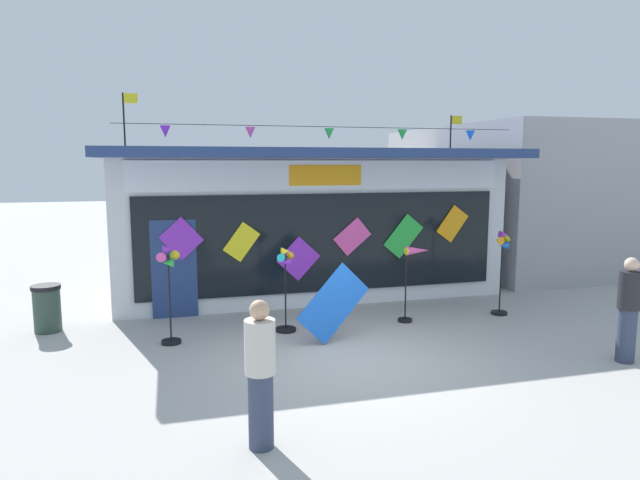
% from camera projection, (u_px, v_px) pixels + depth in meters
% --- Properties ---
extents(ground_plane, '(80.00, 80.00, 0.00)m').
position_uv_depth(ground_plane, '(350.00, 358.00, 8.98)').
color(ground_plane, '#ADAAA5').
extents(kite_shop_building, '(9.21, 5.43, 4.72)m').
position_uv_depth(kite_shop_building, '(301.00, 218.00, 14.07)').
color(kite_shop_building, silver).
rests_on(kite_shop_building, ground_plane).
extents(wind_spinner_far_left, '(0.39, 0.34, 1.75)m').
position_uv_depth(wind_spinner_far_left, '(169.00, 280.00, 9.53)').
color(wind_spinner_far_left, black).
rests_on(wind_spinner_far_left, ground_plane).
extents(wind_spinner_left, '(0.38, 0.38, 1.60)m').
position_uv_depth(wind_spinner_left, '(286.00, 286.00, 10.27)').
color(wind_spinner_left, black).
rests_on(wind_spinner_left, ground_plane).
extents(wind_spinner_center_left, '(0.62, 0.28, 1.51)m').
position_uv_depth(wind_spinner_center_left, '(414.00, 267.00, 10.93)').
color(wind_spinner_center_left, black).
rests_on(wind_spinner_center_left, ground_plane).
extents(wind_spinner_center_right, '(0.39, 0.33, 1.76)m').
position_uv_depth(wind_spinner_center_right, '(502.00, 260.00, 11.38)').
color(wind_spinner_center_right, black).
rests_on(wind_spinner_center_right, ground_plane).
extents(person_near_camera, '(0.34, 0.34, 1.68)m').
position_uv_depth(person_near_camera, '(260.00, 374.00, 6.06)').
color(person_near_camera, '#333D56').
rests_on(person_near_camera, ground_plane).
extents(person_mid_plaza, '(0.47, 0.44, 1.68)m').
position_uv_depth(person_mid_plaza, '(629.00, 307.00, 8.72)').
color(person_mid_plaza, '#333D56').
rests_on(person_mid_plaza, ground_plane).
extents(trash_bin, '(0.52, 0.52, 0.88)m').
position_uv_depth(trash_bin, '(47.00, 308.00, 10.34)').
color(trash_bin, '#2D4238').
rests_on(trash_bin, ground_plane).
extents(display_kite_on_ground, '(1.39, 0.27, 1.39)m').
position_uv_depth(display_kite_on_ground, '(333.00, 303.00, 9.69)').
color(display_kite_on_ground, blue).
rests_on(display_kite_on_ground, ground_plane).
extents(neighbour_building, '(7.53, 8.27, 4.22)m').
position_uv_depth(neighbour_building, '(543.00, 194.00, 18.16)').
color(neighbour_building, '#99999E').
rests_on(neighbour_building, ground_plane).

